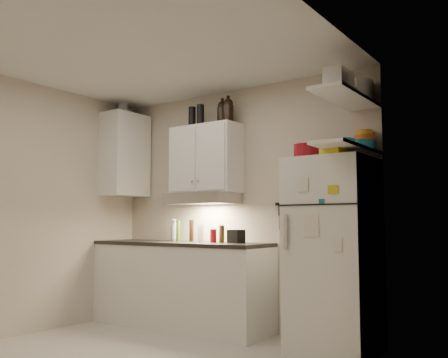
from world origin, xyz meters
The scene contains 35 objects.
ceiling centered at (0.00, 0.00, 2.61)m, with size 3.20×3.00×0.02m, color silver.
back_wall centered at (0.00, 1.51, 1.30)m, with size 3.20×0.02×2.60m, color beige.
left_wall centered at (-1.61, 0.00, 1.30)m, with size 0.02×3.00×2.60m, color beige.
right_wall centered at (1.61, 0.00, 1.30)m, with size 0.02×3.00×2.60m, color beige.
base_cabinet centered at (-0.55, 1.20, 0.44)m, with size 2.10×0.60×0.88m, color white.
countertop centered at (-0.55, 1.20, 0.90)m, with size 2.10×0.62×0.04m, color black.
upper_cabinet centered at (-0.30, 1.33, 1.83)m, with size 0.80×0.33×0.75m, color white.
side_cabinet centered at (-1.44, 1.20, 1.95)m, with size 0.33×0.55×1.00m, color white.
range_hood centered at (-0.30, 1.27, 1.39)m, with size 0.76×0.46×0.12m, color silver.
fridge centered at (1.25, 1.16, 0.85)m, with size 0.70×0.68×1.70m, color white.
shelf_hi centered at (1.45, 1.02, 2.20)m, with size 0.30×0.95×0.03m, color white.
shelf_lo centered at (1.45, 1.02, 1.76)m, with size 0.30×0.95×0.03m, color white.
knife_strip centered at (0.70, 1.49, 1.32)m, with size 0.42×0.02×0.03m, color black.
dutch_oven centered at (1.03, 1.11, 1.77)m, with size 0.25×0.25×0.14m, color maroon.
book_stack centered at (1.39, 0.96, 1.74)m, with size 0.20×0.25×0.08m, color gold.
spice_jar centered at (1.38, 1.04, 1.75)m, with size 0.06×0.06×0.10m, color silver.
stock_pot centered at (1.42, 1.37, 2.32)m, with size 0.30×0.30×0.21m, color silver.
tin_a centered at (1.41, 0.96, 2.31)m, with size 0.20×0.18×0.20m, color #AAAAAD.
tin_b centered at (1.49, 0.72, 2.29)m, with size 0.16×0.16×0.16m, color #AAAAAD.
bowl_teal centered at (1.45, 1.37, 1.82)m, with size 0.24×0.24×0.10m, color #175F81.
bowl_orange centered at (1.46, 1.43, 1.90)m, with size 0.19×0.19×0.06m, color #D75B14.
bowl_yellow centered at (1.46, 1.43, 1.95)m, with size 0.15×0.15×0.05m, color orange.
plates centered at (1.42, 0.97, 1.80)m, with size 0.23×0.23×0.06m, color #175F81.
growler_a centered at (-0.12, 1.39, 2.34)m, with size 0.12×0.12×0.28m, color black, non-canonical shape.
growler_b centered at (0.00, 1.33, 2.34)m, with size 0.12×0.12×0.27m, color black, non-canonical shape.
thermos_a centered at (-0.35, 1.29, 2.32)m, with size 0.08×0.08×0.24m, color black.
thermos_b centered at (-0.48, 1.31, 2.32)m, with size 0.08×0.08×0.24m, color black.
side_jar centered at (-1.51, 1.22, 2.53)m, with size 0.12×0.12×0.16m, color silver.
soap_bottle centered at (-0.75, 1.34, 1.06)m, with size 0.11×0.11×0.28m, color white.
pepper_mill centered at (-0.04, 1.28, 1.01)m, with size 0.06×0.06×0.18m, color brown.
oil_bottle centered at (-0.60, 1.22, 1.04)m, with size 0.04×0.04×0.23m, color #355715.
vinegar_bottle centered at (-0.48, 1.31, 1.04)m, with size 0.05×0.05×0.24m, color black.
clear_bottle centered at (-0.30, 1.25, 1.01)m, with size 0.06×0.06×0.19m, color silver.
red_jar centered at (-0.12, 1.23, 0.99)m, with size 0.07×0.07×0.14m, color maroon.
caddy centered at (0.14, 1.27, 0.99)m, with size 0.16×0.11×0.14m, color black.
Camera 1 is at (3.01, -3.02, 1.13)m, focal length 40.00 mm.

